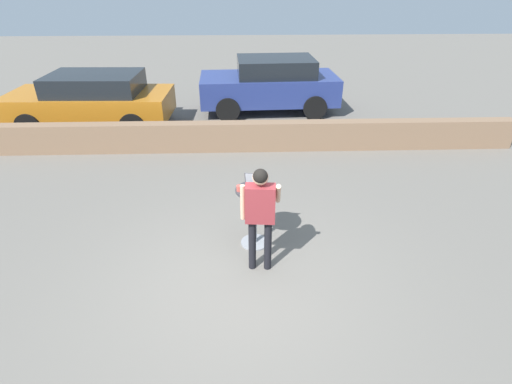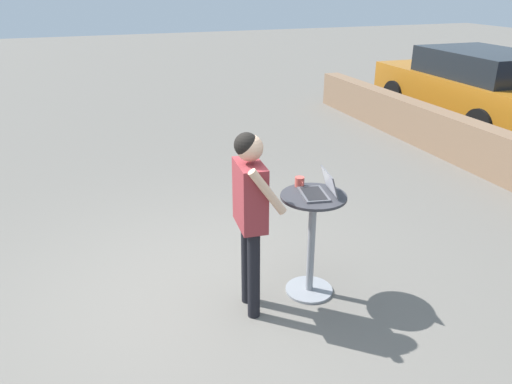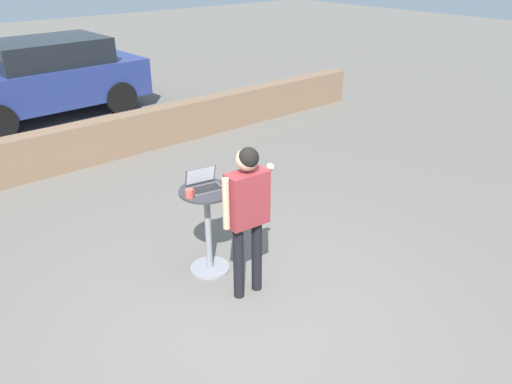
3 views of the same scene
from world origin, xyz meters
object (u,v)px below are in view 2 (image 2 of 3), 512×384
object	(u,v)px
cafe_table	(312,236)
parked_car_further_down	(475,86)
laptop	(319,190)
coffee_mug	(300,182)
standing_person	(250,202)

from	to	relation	value
cafe_table	parked_car_further_down	world-z (taller)	parked_car_further_down
laptop	parked_car_further_down	bearing A→B (deg)	127.43
coffee_mug	cafe_table	bearing A→B (deg)	7.94
laptop	standing_person	size ratio (longest dim) A/B	0.23
standing_person	cafe_table	bearing A→B (deg)	95.45
cafe_table	laptop	distance (m)	0.46
cafe_table	coffee_mug	world-z (taller)	coffee_mug
parked_car_further_down	coffee_mug	bearing A→B (deg)	-54.51
laptop	coffee_mug	world-z (taller)	laptop
laptop	coffee_mug	xyz separation A→B (m)	(-0.24, -0.08, -0.00)
standing_person	laptop	bearing A→B (deg)	94.30
laptop	parked_car_further_down	xyz separation A→B (m)	(-4.36, 5.70, -0.27)
coffee_mug	parked_car_further_down	xyz separation A→B (m)	(-4.12, 5.78, -0.27)
standing_person	parked_car_further_down	size ratio (longest dim) A/B	0.37
coffee_mug	parked_car_further_down	size ratio (longest dim) A/B	0.03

